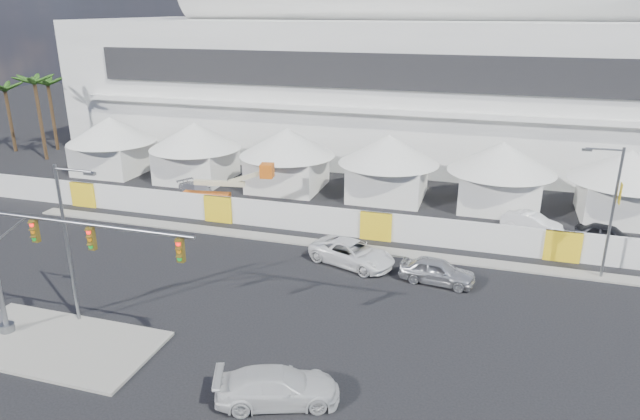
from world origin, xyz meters
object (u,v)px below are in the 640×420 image
(pickup_near, at_px, (277,387))
(lot_car_b, at_px, (608,235))
(streetlight_curb, at_px, (610,204))
(boom_lift, at_px, (213,197))
(lot_car_a, at_px, (532,223))
(traffic_mast, at_px, (34,262))
(pickup_curb, at_px, (352,253))
(streetlight_median, at_px, (69,234))
(lot_car_c, at_px, (198,191))
(sedan_silver, at_px, (437,271))

(pickup_near, bearing_deg, lot_car_b, -56.12)
(streetlight_curb, xyz_separation_m, boom_lift, (-27.62, 4.36, -3.59))
(lot_car_a, xyz_separation_m, traffic_mast, (-22.89, -22.04, 3.56))
(pickup_curb, height_order, streetlight_median, streetlight_median)
(lot_car_b, height_order, boom_lift, boom_lift)
(streetlight_median, xyz_separation_m, streetlight_curb, (26.03, 13.30, -0.21))
(pickup_curb, bearing_deg, traffic_mast, 156.39)
(pickup_near, bearing_deg, lot_car_c, 14.20)
(boom_lift, bearing_deg, lot_car_b, -6.00)
(sedan_silver, bearing_deg, pickup_curb, 86.32)
(pickup_curb, distance_m, boom_lift, 14.80)
(streetlight_curb, bearing_deg, lot_car_c, 167.96)
(traffic_mast, xyz_separation_m, streetlight_median, (0.37, 2.04, 0.61))
(streetlight_median, relative_size, streetlight_curb, 1.03)
(pickup_near, bearing_deg, traffic_mast, 64.92)
(pickup_curb, relative_size, boom_lift, 0.70)
(sedan_silver, xyz_separation_m, pickup_curb, (-5.36, 0.99, 0.02))
(streetlight_curb, bearing_deg, lot_car_a, 117.62)
(lot_car_a, relative_size, traffic_mast, 0.37)
(sedan_silver, relative_size, boom_lift, 0.56)
(lot_car_c, distance_m, traffic_mast, 22.34)
(pickup_curb, xyz_separation_m, lot_car_a, (10.99, 9.18, -0.08))
(lot_car_a, xyz_separation_m, lot_car_b, (4.80, -1.11, 0.03))
(lot_car_a, bearing_deg, traffic_mast, 156.92)
(streetlight_median, height_order, streetlight_curb, streetlight_median)
(lot_car_a, distance_m, streetlight_curb, 8.54)
(pickup_curb, distance_m, streetlight_curb, 15.21)
(pickup_curb, xyz_separation_m, lot_car_c, (-15.56, 8.88, -0.11))
(sedan_silver, relative_size, streetlight_median, 0.53)
(pickup_curb, height_order, traffic_mast, traffic_mast)
(streetlight_median, bearing_deg, sedan_silver, 30.22)
(lot_car_b, bearing_deg, boom_lift, 110.79)
(lot_car_b, bearing_deg, streetlight_curb, -174.67)
(streetlight_median, bearing_deg, lot_car_a, 41.62)
(lot_car_a, relative_size, boom_lift, 0.53)
(pickup_curb, bearing_deg, lot_car_b, -43.76)
(lot_car_a, height_order, streetlight_median, streetlight_median)
(traffic_mast, height_order, streetlight_median, streetlight_median)
(lot_car_b, height_order, traffic_mast, traffic_mast)
(lot_car_c, relative_size, boom_lift, 0.57)
(lot_car_a, height_order, streetlight_curb, streetlight_curb)
(lot_car_b, relative_size, streetlight_curb, 0.53)
(sedan_silver, relative_size, streetlight_curb, 0.55)
(sedan_silver, height_order, pickup_near, sedan_silver)
(traffic_mast, height_order, streetlight_curb, streetlight_curb)
(sedan_silver, distance_m, lot_car_b, 13.82)
(sedan_silver, height_order, pickup_curb, pickup_curb)
(streetlight_curb, height_order, boom_lift, streetlight_curb)
(pickup_curb, xyz_separation_m, streetlight_median, (-11.53, -10.83, 4.09))
(pickup_near, distance_m, traffic_mast, 12.74)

